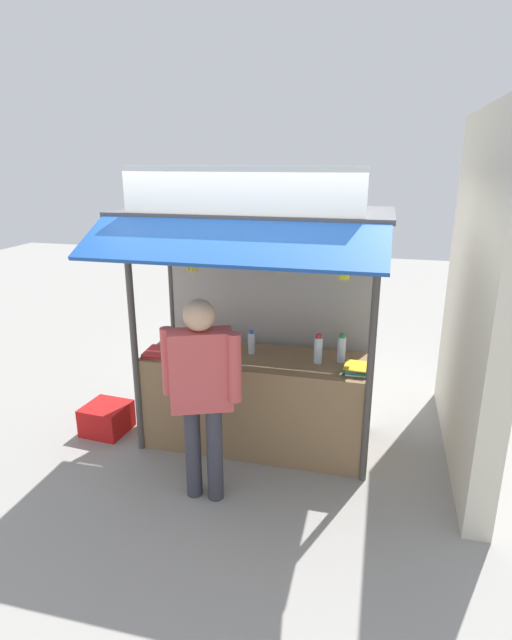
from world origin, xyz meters
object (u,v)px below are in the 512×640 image
object	(u,v)px
water_bottle_back_left	(341,349)
vendor_person	(201,384)
banana_bunch_rightmost	(314,260)
banana_bunch_inner_left	(192,262)
banana_bunch_inner_right	(344,269)
magazine_stack_left	(158,352)
water_bottle_front_right	(318,349)
plastic_crate	(107,418)
water_bottle_back_right	(251,343)
magazine_stack_mid_left	(357,369)

from	to	relation	value
water_bottle_back_left	vendor_person	size ratio (longest dim) A/B	0.16
banana_bunch_rightmost	vendor_person	size ratio (longest dim) A/B	0.15
banana_bunch_inner_left	vendor_person	bearing A→B (deg)	-64.30
banana_bunch_inner_right	vendor_person	bearing A→B (deg)	-156.37
magazine_stack_left	water_bottle_back_left	bearing A→B (deg)	7.83
water_bottle_front_right	plastic_crate	world-z (taller)	water_bottle_front_right
water_bottle_back_right	banana_bunch_rightmost	xyz separation A→B (m)	(0.62, -0.53, 0.90)
water_bottle_back_right	magazine_stack_mid_left	distance (m)	0.99
water_bottle_back_right	plastic_crate	distance (m)	1.67
banana_bunch_rightmost	banana_bunch_inner_right	bearing A→B (deg)	-0.30
banana_bunch_inner_right	water_bottle_front_right	bearing A→B (deg)	115.67
water_bottle_back_right	banana_bunch_inner_left	size ratio (longest dim) A/B	0.66
magazine_stack_left	banana_bunch_inner_left	distance (m)	1.08
water_bottle_back_right	magazine_stack_mid_left	xyz separation A→B (m)	(0.97, -0.21, -0.07)
water_bottle_back_left	banana_bunch_rightmost	bearing A→B (deg)	-110.91
banana_bunch_inner_left	banana_bunch_inner_right	distance (m)	1.18
plastic_crate	water_bottle_back_left	bearing A→B (deg)	5.88
water_bottle_front_right	banana_bunch_inner_right	bearing A→B (deg)	-64.33
magazine_stack_left	banana_bunch_inner_right	world-z (taller)	banana_bunch_inner_right
magazine_stack_left	magazine_stack_mid_left	size ratio (longest dim) A/B	1.14
water_bottle_back_left	water_bottle_front_right	size ratio (longest dim) A/B	0.98
vendor_person	magazine_stack_left	bearing A→B (deg)	-68.68
banana_bunch_inner_right	magazine_stack_mid_left	bearing A→B (deg)	68.61
plastic_crate	banana_bunch_inner_right	bearing A→B (deg)	-7.46
water_bottle_back_right	banana_bunch_inner_left	world-z (taller)	banana_bunch_inner_left
magazine_stack_mid_left	banana_bunch_rightmost	distance (m)	1.08
magazine_stack_left	banana_bunch_inner_right	bearing A→B (deg)	-10.26
banana_bunch_rightmost	banana_bunch_inner_left	bearing A→B (deg)	179.99
water_bottle_front_right	magazine_stack_mid_left	xyz separation A→B (m)	(0.35, -0.13, -0.09)
water_bottle_back_left	magazine_stack_left	size ratio (longest dim) A/B	0.84
water_bottle_back_left	magazine_stack_mid_left	bearing A→B (deg)	-53.49
magazine_stack_left	magazine_stack_mid_left	bearing A→B (deg)	0.73
magazine_stack_mid_left	banana_bunch_inner_right	world-z (taller)	banana_bunch_inner_right
plastic_crate	magazine_stack_left	bearing A→B (deg)	0.48
water_bottle_back_right	magazine_stack_mid_left	size ratio (longest dim) A/B	0.82
banana_bunch_inner_left	banana_bunch_inner_right	size ratio (longest dim) A/B	1.02
water_bottle_back_right	water_bottle_front_right	distance (m)	0.63
magazine_stack_mid_left	water_bottle_front_right	bearing A→B (deg)	159.23
vendor_person	plastic_crate	bearing A→B (deg)	-51.32
water_bottle_back_left	banana_bunch_rightmost	distance (m)	1.04
water_bottle_back_right	vendor_person	size ratio (longest dim) A/B	0.13
banana_bunch_inner_right	plastic_crate	size ratio (longest dim) A/B	0.81
banana_bunch_inner_left	plastic_crate	distance (m)	2.01
water_bottle_front_right	plastic_crate	xyz separation A→B (m)	(-2.04, -0.16, -0.86)
banana_bunch_inner_right	vendor_person	xyz separation A→B (m)	(-0.98, -0.43, -0.83)
water_bottle_back_left	vendor_person	distance (m)	1.35
banana_bunch_inner_left	vendor_person	size ratio (longest dim) A/B	0.20
banana_bunch_rightmost	banana_bunch_inner_right	world-z (taller)	same
vendor_person	water_bottle_front_right	bearing A→B (deg)	-152.60
vendor_person	magazine_stack_mid_left	bearing A→B (deg)	-167.66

